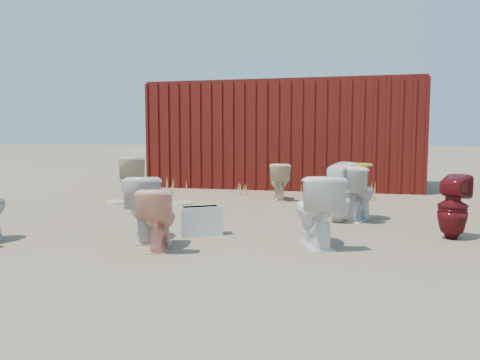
% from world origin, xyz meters
% --- Properties ---
extents(ground, '(100.00, 100.00, 0.00)m').
position_xyz_m(ground, '(0.00, 0.00, 0.00)').
color(ground, brown).
rests_on(ground, ground).
extents(shipping_container, '(6.00, 2.40, 2.40)m').
position_xyz_m(shipping_container, '(0.00, 5.20, 1.20)').
color(shipping_container, '#45100B').
rests_on(shipping_container, ground).
extents(toilet_front_pink, '(0.51, 0.71, 0.65)m').
position_xyz_m(toilet_front_pink, '(-0.39, -1.42, 0.33)').
color(toilet_front_pink, '#FCAE91').
rests_on(toilet_front_pink, ground).
extents(toilet_front_c, '(0.66, 0.83, 0.74)m').
position_xyz_m(toilet_front_c, '(-0.73, -1.06, 0.37)').
color(toilet_front_c, silver).
rests_on(toilet_front_c, ground).
extents(toilet_front_maroon, '(0.47, 0.47, 0.74)m').
position_xyz_m(toilet_front_maroon, '(2.71, -0.18, 0.37)').
color(toilet_front_maroon, '#5C0F13').
rests_on(toilet_front_maroon, ground).
extents(toilet_front_e, '(0.68, 0.86, 0.77)m').
position_xyz_m(toilet_front_e, '(1.20, -0.89, 0.39)').
color(toilet_front_e, white).
rests_on(toilet_front_e, ground).
extents(toilet_back_a, '(0.37, 0.38, 0.66)m').
position_xyz_m(toilet_back_a, '(-2.66, 2.36, 0.33)').
color(toilet_back_a, silver).
rests_on(toilet_back_a, ground).
extents(toilet_back_beige_left, '(0.80, 0.92, 0.82)m').
position_xyz_m(toilet_back_beige_left, '(-2.31, 1.77, 0.41)').
color(toilet_back_beige_left, beige).
rests_on(toilet_back_beige_left, ground).
extents(toilet_back_beige_right, '(0.52, 0.74, 0.68)m').
position_xyz_m(toilet_back_beige_right, '(0.26, 2.63, 0.34)').
color(toilet_back_beige_right, beige).
rests_on(toilet_back_beige_right, ground).
extents(toilet_back_yellowlid, '(0.63, 0.85, 0.77)m').
position_xyz_m(toilet_back_yellowlid, '(1.65, 0.81, 0.38)').
color(toilet_back_yellowlid, white).
rests_on(toilet_back_yellowlid, ground).
extents(toilet_back_e, '(0.52, 0.52, 0.83)m').
position_xyz_m(toilet_back_e, '(1.40, 0.57, 0.41)').
color(toilet_back_e, white).
rests_on(toilet_back_e, ground).
extents(yellow_lid, '(0.39, 0.49, 0.02)m').
position_xyz_m(yellow_lid, '(1.65, 0.81, 0.78)').
color(yellow_lid, gold).
rests_on(yellow_lid, toilet_back_yellowlid).
extents(loose_tank, '(0.53, 0.44, 0.35)m').
position_xyz_m(loose_tank, '(-0.18, -0.68, 0.17)').
color(loose_tank, silver).
rests_on(loose_tank, ground).
extents(loose_lid_near, '(0.52, 0.59, 0.02)m').
position_xyz_m(loose_lid_near, '(-1.33, 1.72, 0.01)').
color(loose_lid_near, '#BAB086').
rests_on(loose_lid_near, ground).
extents(loose_lid_far, '(0.59, 0.58, 0.02)m').
position_xyz_m(loose_lid_far, '(-2.51, 1.59, 0.01)').
color(loose_lid_far, '#BBAF87').
rests_on(loose_lid_far, ground).
extents(weed_clump_a, '(0.36, 0.36, 0.33)m').
position_xyz_m(weed_clump_a, '(-1.97, 3.09, 0.17)').
color(weed_clump_a, tan).
rests_on(weed_clump_a, ground).
extents(weed_clump_b, '(0.32, 0.32, 0.25)m').
position_xyz_m(weed_clump_b, '(0.71, 2.88, 0.12)').
color(weed_clump_b, tan).
rests_on(weed_clump_b, ground).
extents(weed_clump_c, '(0.36, 0.36, 0.31)m').
position_xyz_m(weed_clump_c, '(1.88, 2.94, 0.15)').
color(weed_clump_c, tan).
rests_on(weed_clump_c, ground).
extents(weed_clump_d, '(0.30, 0.30, 0.23)m').
position_xyz_m(weed_clump_d, '(-0.58, 3.13, 0.11)').
color(weed_clump_d, tan).
rests_on(weed_clump_d, ground).
extents(weed_clump_e, '(0.34, 0.34, 0.27)m').
position_xyz_m(weed_clump_e, '(1.60, 3.50, 0.13)').
color(weed_clump_e, tan).
rests_on(weed_clump_e, ground).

